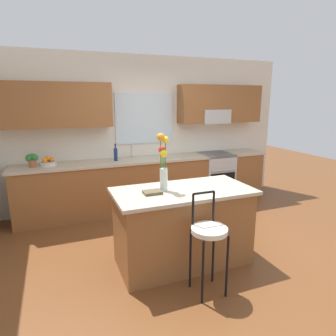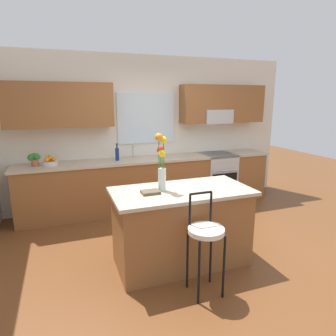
{
  "view_description": "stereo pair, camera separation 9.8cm",
  "coord_description": "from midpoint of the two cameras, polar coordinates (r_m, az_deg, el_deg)",
  "views": [
    {
      "loc": [
        -1.57,
        -3.17,
        1.94
      ],
      "look_at": [
        -0.11,
        0.55,
        1.0
      ],
      "focal_mm": 31.36,
      "sensor_mm": 36.0,
      "label": 1
    },
    {
      "loc": [
        -1.48,
        -3.2,
        1.94
      ],
      "look_at": [
        -0.11,
        0.55,
        1.0
      ],
      "focal_mm": 31.36,
      "sensor_mm": 36.0,
      "label": 2
    }
  ],
  "objects": [
    {
      "name": "cookbook",
      "position": [
        3.26,
        -3.91,
        -4.74
      ],
      "size": [
        0.2,
        0.15,
        0.03
      ],
      "primitive_type": "cube",
      "color": "brown",
      "rests_on": "kitchen_island"
    },
    {
      "name": "potted_plant_small",
      "position": [
        4.98,
        -25.45,
        1.54
      ],
      "size": [
        0.19,
        0.13,
        0.21
      ],
      "color": "#9E5B3D",
      "rests_on": "counter_run"
    },
    {
      "name": "bottle_olive_oil",
      "position": [
        5.05,
        -10.68,
        2.68
      ],
      "size": [
        0.06,
        0.06,
        0.29
      ],
      "color": "navy",
      "rests_on": "counter_run"
    },
    {
      "name": "flower_vase",
      "position": [
        3.28,
        -1.8,
        1.17
      ],
      "size": [
        0.14,
        0.15,
        0.66
      ],
      "color": "silver",
      "rests_on": "kitchen_island"
    },
    {
      "name": "sink_faucet",
      "position": [
        5.25,
        -7.62,
        3.48
      ],
      "size": [
        0.02,
        0.13,
        0.23
      ],
      "color": "#B7BABC",
      "rests_on": "counter_run"
    },
    {
      "name": "ground_plane",
      "position": [
        4.03,
        3.77,
        -15.57
      ],
      "size": [
        14.0,
        14.0,
        0.0
      ],
      "primitive_type": "plane",
      "color": "brown"
    },
    {
      "name": "counter_run",
      "position": [
        5.33,
        -3.99,
        -2.88
      ],
      "size": [
        4.56,
        0.64,
        0.92
      ],
      "color": "brown",
      "rests_on": "ground"
    },
    {
      "name": "kitchen_island",
      "position": [
        3.57,
        2.1,
        -11.22
      ],
      "size": [
        1.61,
        0.81,
        0.92
      ],
      "color": "brown",
      "rests_on": "ground"
    },
    {
      "name": "bar_stool_near",
      "position": [
        2.99,
        6.99,
        -12.72
      ],
      "size": [
        0.36,
        0.36,
        1.04
      ],
      "color": "black",
      "rests_on": "ground"
    },
    {
      "name": "back_wall_assembly",
      "position": [
        5.42,
        -4.81,
        8.59
      ],
      "size": [
        5.6,
        0.5,
        2.7
      ],
      "color": "silver",
      "rests_on": "ground"
    },
    {
      "name": "fruit_bowl_oranges",
      "position": [
        4.98,
        -22.8,
        1.02
      ],
      "size": [
        0.24,
        0.24,
        0.16
      ],
      "color": "silver",
      "rests_on": "counter_run"
    },
    {
      "name": "oven_range",
      "position": [
        5.82,
        8.58,
        -1.64
      ],
      "size": [
        0.6,
        0.64,
        0.92
      ],
      "color": "#B7BABC",
      "rests_on": "ground"
    }
  ]
}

